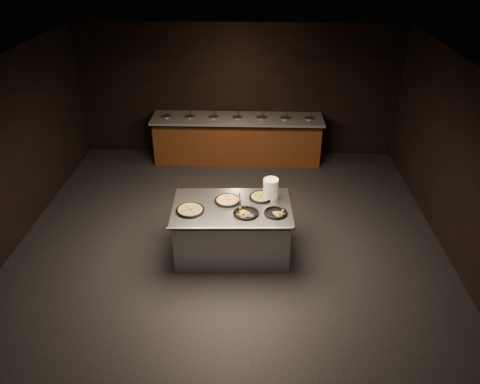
{
  "coord_description": "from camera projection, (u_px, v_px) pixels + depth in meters",
  "views": [
    {
      "loc": [
        0.4,
        -5.97,
        4.59
      ],
      "look_at": [
        0.18,
        0.3,
        1.02
      ],
      "focal_mm": 35.0,
      "sensor_mm": 36.0,
      "label": 1
    }
  ],
  "objects": [
    {
      "name": "salad_bar",
      "position": [
        237.0,
        142.0,
        10.34
      ],
      "size": [
        3.7,
        0.83,
        1.18
      ],
      "color": "#582E14",
      "rests_on": "ground"
    },
    {
      "name": "server_left",
      "position": [
        239.0,
        199.0,
        7.18
      ],
      "size": [
        0.11,
        0.32,
        0.15
      ],
      "rotation": [
        0.0,
        0.0,
        1.76
      ],
      "color": "#BABDC2",
      "rests_on": "serving_counter"
    },
    {
      "name": "serving_counter",
      "position": [
        232.0,
        231.0,
        7.36
      ],
      "size": [
        1.86,
        1.23,
        0.87
      ],
      "rotation": [
        0.0,
        0.0,
        0.04
      ],
      "color": "#BABDC2",
      "rests_on": "ground"
    },
    {
      "name": "server_right",
      "position": [
        242.0,
        212.0,
        6.87
      ],
      "size": [
        0.31,
        0.1,
        0.15
      ],
      "rotation": [
        0.0,
        0.0,
        -0.14
      ],
      "color": "#BABDC2",
      "rests_on": "serving_counter"
    },
    {
      "name": "pan_cheese_slices_a",
      "position": [
        261.0,
        197.0,
        7.35
      ],
      "size": [
        0.38,
        0.38,
        0.04
      ],
      "rotation": [
        0.0,
        0.0,
        1.12
      ],
      "color": "black",
      "rests_on": "serving_counter"
    },
    {
      "name": "plate_stack",
      "position": [
        271.0,
        189.0,
        7.28
      ],
      "size": [
        0.24,
        0.24,
        0.33
      ],
      "primitive_type": "cylinder",
      "color": "white",
      "rests_on": "serving_counter"
    },
    {
      "name": "pan_veggie_slices",
      "position": [
        276.0,
        213.0,
        6.95
      ],
      "size": [
        0.35,
        0.35,
        0.04
      ],
      "rotation": [
        0.0,
        0.0,
        -0.9
      ],
      "color": "black",
      "rests_on": "serving_counter"
    },
    {
      "name": "room",
      "position": [
        227.0,
        176.0,
        6.75
      ],
      "size": [
        7.02,
        8.02,
        2.92
      ],
      "color": "black",
      "rests_on": "ground"
    },
    {
      "name": "pan_veggie_whole",
      "position": [
        190.0,
        210.0,
        7.01
      ],
      "size": [
        0.43,
        0.43,
        0.04
      ],
      "rotation": [
        0.0,
        0.0,
        0.54
      ],
      "color": "black",
      "rests_on": "serving_counter"
    },
    {
      "name": "pan_cheese_slices_b",
      "position": [
        246.0,
        213.0,
        6.95
      ],
      "size": [
        0.38,
        0.38,
        0.04
      ],
      "rotation": [
        0.0,
        0.0,
        2.5
      ],
      "color": "black",
      "rests_on": "serving_counter"
    },
    {
      "name": "pan_cheese_whole",
      "position": [
        228.0,
        200.0,
        7.26
      ],
      "size": [
        0.41,
        0.41,
        0.04
      ],
      "rotation": [
        0.0,
        0.0,
        0.18
      ],
      "color": "black",
      "rests_on": "serving_counter"
    }
  ]
}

